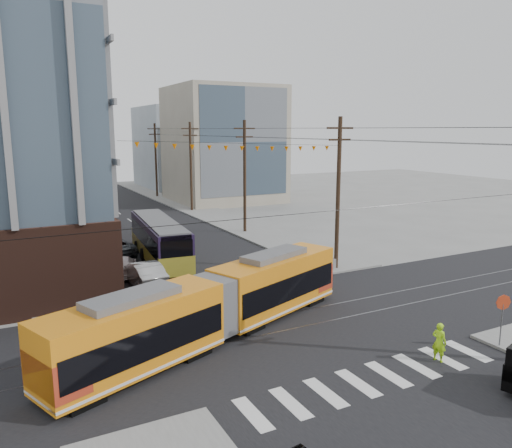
{
  "coord_description": "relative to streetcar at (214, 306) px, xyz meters",
  "views": [
    {
      "loc": [
        -13.09,
        -17.56,
        10.1
      ],
      "look_at": [
        0.81,
        8.96,
        4.42
      ],
      "focal_mm": 35.0,
      "sensor_mm": 36.0,
      "label": 1
    }
  ],
  "objects": [
    {
      "name": "ground",
      "position": [
        4.23,
        -3.72,
        -1.69
      ],
      "size": [
        160.0,
        160.0,
        0.0
      ],
      "primitive_type": "plane",
      "color": "slate"
    },
    {
      "name": "bg_bldg_ne_near",
      "position": [
        20.23,
        44.28,
        6.31
      ],
      "size": [
        14.0,
        14.0,
        16.0
      ],
      "primitive_type": "cube",
      "color": "gray",
      "rests_on": "ground"
    },
    {
      "name": "bg_bldg_ne_far",
      "position": [
        22.23,
        64.28,
        5.31
      ],
      "size": [
        16.0,
        16.0,
        14.0
      ],
      "primitive_type": "cube",
      "color": "#8C99A5",
      "rests_on": "ground"
    },
    {
      "name": "utility_pole_far",
      "position": [
        12.73,
        52.28,
        3.81
      ],
      "size": [
        0.3,
        0.3,
        11.0
      ],
      "primitive_type": "cylinder",
      "color": "black",
      "rests_on": "ground"
    },
    {
      "name": "streetcar",
      "position": [
        0.0,
        0.0,
        0.0
      ],
      "size": [
        17.23,
        8.74,
        3.38
      ],
      "primitive_type": null,
      "rotation": [
        0.0,
        0.0,
        0.38
      ],
      "color": "orange",
      "rests_on": "ground"
    },
    {
      "name": "city_bus",
      "position": [
        2.06,
        15.75,
        -0.04
      ],
      "size": [
        3.61,
        11.87,
        3.31
      ],
      "primitive_type": null,
      "rotation": [
        0.0,
        0.0,
        -0.09
      ],
      "color": "#221635",
      "rests_on": "ground"
    },
    {
      "name": "parked_car_silver",
      "position": [
        -0.77,
        10.05,
        -0.87
      ],
      "size": [
        2.0,
        5.07,
        1.64
      ],
      "primitive_type": "imported",
      "rotation": [
        0.0,
        0.0,
        3.19
      ],
      "color": "#A6A6A6",
      "rests_on": "ground"
    },
    {
      "name": "parked_car_white",
      "position": [
        -1.5,
        13.15,
        -1.02
      ],
      "size": [
        3.12,
        4.94,
        1.33
      ],
      "primitive_type": "imported",
      "rotation": [
        0.0,
        0.0,
        2.85
      ],
      "color": "silver",
      "rests_on": "ground"
    },
    {
      "name": "parked_car_grey",
      "position": [
        -0.93,
        19.09,
        -0.95
      ],
      "size": [
        3.41,
        5.68,
        1.48
      ],
      "primitive_type": "imported",
      "rotation": [
        0.0,
        0.0,
        3.33
      ],
      "color": "#3D4348",
      "rests_on": "ground"
    },
    {
      "name": "pedestrian",
      "position": [
        7.86,
        -6.79,
        -0.8
      ],
      "size": [
        0.58,
        0.74,
        1.78
      ],
      "primitive_type": "imported",
      "rotation": [
        0.0,
        0.0,
        1.84
      ],
      "color": "#9CE515",
      "rests_on": "ground"
    },
    {
      "name": "stop_sign",
      "position": [
        11.43,
        -7.18,
        -0.46
      ],
      "size": [
        0.94,
        0.94,
        2.46
      ],
      "primitive_type": null,
      "rotation": [
        0.0,
        0.0,
        -0.31
      ],
      "color": "#B93516",
      "rests_on": "ground"
    },
    {
      "name": "jersey_barrier",
      "position": [
        12.53,
        9.26,
        -1.27
      ],
      "size": [
        1.27,
        4.24,
        0.84
      ],
      "primitive_type": "cube",
      "rotation": [
        0.0,
        0.0,
        -0.08
      ],
      "color": "gray",
      "rests_on": "ground"
    }
  ]
}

